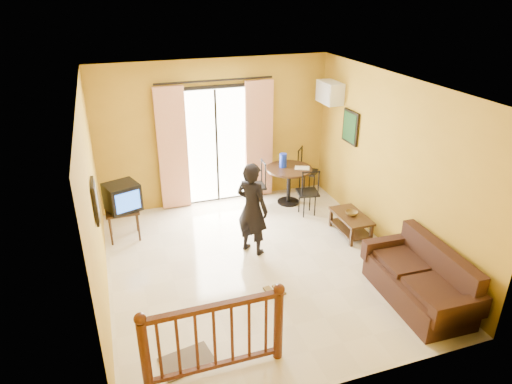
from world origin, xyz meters
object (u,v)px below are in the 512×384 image
object	(u,v)px
sofa	(421,281)
standing_person	(252,209)
coffee_table	(351,221)
dining_table	(289,175)
television	(122,197)

from	to	relation	value
sofa	standing_person	bearing A→B (deg)	134.61
coffee_table	dining_table	bearing A→B (deg)	109.98
television	standing_person	size ratio (longest dim) A/B	0.41
dining_table	sofa	bearing A→B (deg)	-80.87
coffee_table	standing_person	world-z (taller)	standing_person
dining_table	standing_person	xyz separation A→B (m)	(-1.25, -1.48, 0.18)
dining_table	coffee_table	distance (m)	1.64
television	sofa	distance (m)	4.84
television	coffee_table	xyz separation A→B (m)	(3.72, -1.13, -0.53)
coffee_table	standing_person	xyz separation A→B (m)	(-1.80, 0.03, 0.52)
television	dining_table	size ratio (longest dim) A/B	0.72
dining_table	coffee_table	world-z (taller)	dining_table
sofa	standing_person	size ratio (longest dim) A/B	1.12
standing_person	dining_table	bearing A→B (deg)	-77.68
sofa	standing_person	world-z (taller)	standing_person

